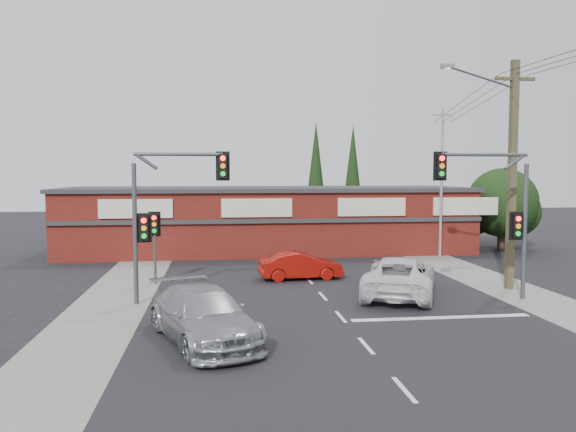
{
  "coord_description": "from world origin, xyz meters",
  "views": [
    {
      "loc": [
        -4.33,
        -20.18,
        5.07
      ],
      "look_at": [
        -1.4,
        3.0,
        3.34
      ],
      "focal_mm": 35.0,
      "sensor_mm": 36.0,
      "label": 1
    }
  ],
  "objects": [
    {
      "name": "traffic_mast_right",
      "position": [
        6.86,
        1.0,
        3.95
      ],
      "size": [
        3.96,
        0.27,
        5.97
      ],
      "color": "#47494C",
      "rests_on": "ground"
    },
    {
      "name": "steel_pole",
      "position": [
        9.0,
        12.0,
        4.7
      ],
      "size": [
        1.2,
        0.16,
        9.0
      ],
      "color": "gray",
      "rests_on": "ground"
    },
    {
      "name": "traffic_mast_left",
      "position": [
        -6.43,
        2.0,
        3.93
      ],
      "size": [
        3.77,
        0.27,
        5.97
      ],
      "color": "#47494C",
      "rests_on": "ground"
    },
    {
      "name": "tree_cluster",
      "position": [
        14.69,
        15.44,
        2.9
      ],
      "size": [
        5.9,
        5.1,
        5.5
      ],
      "color": "#2D2116",
      "rests_on": "ground"
    },
    {
      "name": "pedestal_signal",
      "position": [
        -7.2,
        6.01,
        2.41
      ],
      "size": [
        0.55,
        0.27,
        3.38
      ],
      "color": "#47494C",
      "rests_on": "ground"
    },
    {
      "name": "white_suv",
      "position": [
        3.22,
        2.24,
        0.82
      ],
      "size": [
        4.79,
        6.51,
        1.65
      ],
      "primitive_type": "imported",
      "rotation": [
        0.0,
        0.0,
        2.75
      ],
      "color": "silver",
      "rests_on": "ground"
    },
    {
      "name": "verge_right",
      "position": [
        8.5,
        5.0,
        0.01
      ],
      "size": [
        3.0,
        70.0,
        0.02
      ],
      "primitive_type": "cube",
      "color": "gray",
      "rests_on": "ground"
    },
    {
      "name": "verge_left",
      "position": [
        -8.5,
        5.0,
        0.01
      ],
      "size": [
        3.0,
        70.0,
        0.02
      ],
      "primitive_type": "cube",
      "color": "gray",
      "rests_on": "ground"
    },
    {
      "name": "ground",
      "position": [
        0.0,
        0.0,
        0.0
      ],
      "size": [
        120.0,
        120.0,
        0.0
      ],
      "primitive_type": "plane",
      "color": "black",
      "rests_on": "ground"
    },
    {
      "name": "red_sedan",
      "position": [
        -0.35,
        6.43,
        0.66
      ],
      "size": [
        4.11,
        1.7,
        1.32
      ],
      "primitive_type": "imported",
      "rotation": [
        0.0,
        0.0,
        1.65
      ],
      "color": "#920E09",
      "rests_on": "ground"
    },
    {
      "name": "silver_suv",
      "position": [
        -4.79,
        -3.24,
        0.81
      ],
      "size": [
        4.06,
        6.05,
        1.63
      ],
      "primitive_type": "imported",
      "rotation": [
        0.0,
        0.0,
        0.35
      ],
      "color": "#96999B",
      "rests_on": "ground"
    },
    {
      "name": "stop_line",
      "position": [
        3.5,
        -1.5,
        0.01
      ],
      "size": [
        6.5,
        0.35,
        0.01
      ],
      "primitive_type": "cube",
      "color": "silver",
      "rests_on": "ground"
    },
    {
      "name": "shop_building",
      "position": [
        -0.99,
        16.99,
        2.13
      ],
      "size": [
        27.3,
        8.4,
        4.22
      ],
      "color": "#511410",
      "rests_on": "ground"
    },
    {
      "name": "road_strip",
      "position": [
        0.0,
        5.0,
        0.01
      ],
      "size": [
        14.0,
        70.0,
        0.01
      ],
      "primitive_type": "cube",
      "color": "black",
      "rests_on": "ground"
    },
    {
      "name": "conifer_far",
      "position": [
        7.0,
        26.0,
        5.48
      ],
      "size": [
        1.8,
        1.8,
        9.25
      ],
      "color": "#2D2116",
      "rests_on": "ground"
    },
    {
      "name": "utility_pole",
      "position": [
        8.36,
        2.99,
        5.4
      ],
      "size": [
        4.38,
        0.59,
        10.0
      ],
      "color": "brown",
      "rests_on": "ground"
    },
    {
      "name": "lane_dashes",
      "position": [
        0.0,
        2.49,
        0.01
      ],
      "size": [
        0.12,
        42.58,
        0.01
      ],
      "color": "silver",
      "rests_on": "ground"
    },
    {
      "name": "conifer_near",
      "position": [
        3.5,
        24.0,
        5.48
      ],
      "size": [
        1.8,
        1.8,
        9.25
      ],
      "color": "#2D2116",
      "rests_on": "ground"
    }
  ]
}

